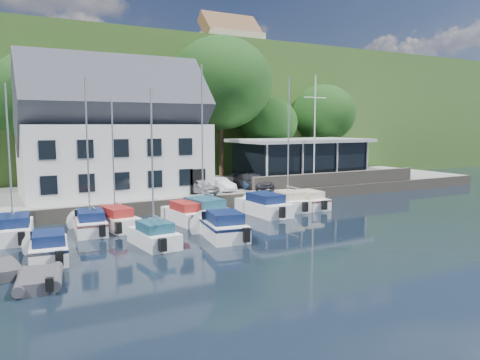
{
  "coord_description": "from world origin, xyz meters",
  "views": [
    {
      "loc": [
        -16.17,
        -21.38,
        6.51
      ],
      "look_at": [
        0.41,
        9.0,
        2.38
      ],
      "focal_mm": 35.0,
      "sensor_mm": 36.0,
      "label": 1
    }
  ],
  "objects_px": {
    "car_dgrey": "(253,182)",
    "boat_r2_0": "(49,246)",
    "boat_r1_2": "(113,160)",
    "boat_r2_1": "(152,169)",
    "car_blue": "(251,180)",
    "dinghy_0": "(0,268)",
    "car_white": "(220,184)",
    "dinghy_1": "(40,277)",
    "flagpole": "(315,131)",
    "boat_r1_1": "(88,163)",
    "boat_r1_5": "(263,204)",
    "boat_r1_4": "(202,150)",
    "car_silver": "(200,186)",
    "boat_r1_0": "(9,162)",
    "boat_r1_7": "(307,199)",
    "boat_r1_6": "(288,151)",
    "boat_r1_3": "(185,212)",
    "club_pavilion": "(300,160)",
    "boat_r2_2": "(223,225)",
    "harbor_building": "(114,139)"
  },
  "relations": [
    {
      "from": "car_dgrey",
      "to": "boat_r2_0",
      "type": "relative_size",
      "value": 0.89
    },
    {
      "from": "car_blue",
      "to": "boat_r1_0",
      "type": "bearing_deg",
      "value": -145.93
    },
    {
      "from": "boat_r1_2",
      "to": "boat_r2_1",
      "type": "relative_size",
      "value": 1.03
    },
    {
      "from": "car_blue",
      "to": "dinghy_0",
      "type": "bearing_deg",
      "value": -131.14
    },
    {
      "from": "club_pavilion",
      "to": "boat_r1_0",
      "type": "xyz_separation_m",
      "value": [
        -26.02,
        -8.42,
        1.35
      ]
    },
    {
      "from": "boat_r2_0",
      "to": "boat_r2_1",
      "type": "bearing_deg",
      "value": 8.26
    },
    {
      "from": "boat_r1_5",
      "to": "dinghy_1",
      "type": "distance_m",
      "value": 18.1
    },
    {
      "from": "flagpole",
      "to": "dinghy_0",
      "type": "bearing_deg",
      "value": -156.44
    },
    {
      "from": "car_dgrey",
      "to": "boat_r1_7",
      "type": "relative_size",
      "value": 0.81
    },
    {
      "from": "boat_r1_3",
      "to": "boat_r2_2",
      "type": "distance_m",
      "value": 5.06
    },
    {
      "from": "boat_r1_4",
      "to": "boat_r1_6",
      "type": "xyz_separation_m",
      "value": [
        7.34,
        0.54,
        -0.28
      ]
    },
    {
      "from": "boat_r2_1",
      "to": "dinghy_1",
      "type": "xyz_separation_m",
      "value": [
        -6.09,
        -3.87,
        -3.8
      ]
    },
    {
      "from": "boat_r2_1",
      "to": "flagpole",
      "type": "bearing_deg",
      "value": 22.09
    },
    {
      "from": "boat_r2_2",
      "to": "flagpole",
      "type": "bearing_deg",
      "value": 43.86
    },
    {
      "from": "car_silver",
      "to": "boat_r1_0",
      "type": "xyz_separation_m",
      "value": [
        -13.71,
        -4.99,
        2.79
      ]
    },
    {
      "from": "car_dgrey",
      "to": "boat_r1_0",
      "type": "xyz_separation_m",
      "value": [
        -18.82,
        -5.27,
        2.75
      ]
    },
    {
      "from": "car_silver",
      "to": "boat_r2_1",
      "type": "distance_m",
      "value": 12.62
    },
    {
      "from": "car_silver",
      "to": "boat_r1_1",
      "type": "xyz_separation_m",
      "value": [
        -9.53,
        -5.23,
        2.63
      ]
    },
    {
      "from": "boat_r1_4",
      "to": "boat_r1_0",
      "type": "bearing_deg",
      "value": 170.41
    },
    {
      "from": "car_white",
      "to": "car_blue",
      "type": "bearing_deg",
      "value": 3.15
    },
    {
      "from": "flagpole",
      "to": "boat_r2_0",
      "type": "bearing_deg",
      "value": -157.61
    },
    {
      "from": "boat_r2_0",
      "to": "boat_r2_1",
      "type": "height_order",
      "value": "boat_r2_1"
    },
    {
      "from": "boat_r1_4",
      "to": "boat_r2_1",
      "type": "height_order",
      "value": "boat_r1_4"
    },
    {
      "from": "flagpole",
      "to": "boat_r1_1",
      "type": "distance_m",
      "value": 20.93
    },
    {
      "from": "car_white",
      "to": "dinghy_1",
      "type": "height_order",
      "value": "car_white"
    },
    {
      "from": "boat_r1_7",
      "to": "car_white",
      "type": "bearing_deg",
      "value": 132.4
    },
    {
      "from": "car_blue",
      "to": "boat_r1_5",
      "type": "distance_m",
      "value": 7.35
    },
    {
      "from": "harbor_building",
      "to": "boat_r2_1",
      "type": "relative_size",
      "value": 1.74
    },
    {
      "from": "boat_r1_3",
      "to": "boat_r1_7",
      "type": "height_order",
      "value": "boat_r1_3"
    },
    {
      "from": "boat_r1_7",
      "to": "car_dgrey",
      "type": "bearing_deg",
      "value": 111.83
    },
    {
      "from": "car_white",
      "to": "flagpole",
      "type": "bearing_deg",
      "value": -17.28
    },
    {
      "from": "club_pavilion",
      "to": "boat_r1_6",
      "type": "height_order",
      "value": "boat_r1_6"
    },
    {
      "from": "car_blue",
      "to": "boat_r2_2",
      "type": "height_order",
      "value": "car_blue"
    },
    {
      "from": "flagpole",
      "to": "boat_r1_2",
      "type": "distance_m",
      "value": 19.25
    },
    {
      "from": "car_silver",
      "to": "boat_r1_5",
      "type": "bearing_deg",
      "value": -81.4
    },
    {
      "from": "boat_r2_1",
      "to": "dinghy_1",
      "type": "bearing_deg",
      "value": -153.13
    },
    {
      "from": "car_blue",
      "to": "boat_r1_4",
      "type": "distance_m",
      "value": 10.53
    },
    {
      "from": "boat_r1_7",
      "to": "boat_r2_1",
      "type": "relative_size",
      "value": 0.66
    },
    {
      "from": "boat_r1_2",
      "to": "dinghy_1",
      "type": "bearing_deg",
      "value": -129.76
    },
    {
      "from": "car_dgrey",
      "to": "boat_r1_5",
      "type": "bearing_deg",
      "value": -119.04
    },
    {
      "from": "boat_r1_5",
      "to": "boat_r1_6",
      "type": "height_order",
      "value": "boat_r1_6"
    },
    {
      "from": "car_dgrey",
      "to": "boat_r2_0",
      "type": "bearing_deg",
      "value": -154.68
    },
    {
      "from": "dinghy_0",
      "to": "boat_r1_7",
      "type": "bearing_deg",
      "value": 9.42
    },
    {
      "from": "boat_r1_3",
      "to": "dinghy_0",
      "type": "xyz_separation_m",
      "value": [
        -11.18,
        -6.43,
        -0.39
      ]
    },
    {
      "from": "dinghy_1",
      "to": "car_white",
      "type": "bearing_deg",
      "value": 53.03
    },
    {
      "from": "boat_r2_0",
      "to": "dinghy_0",
      "type": "distance_m",
      "value": 2.65
    },
    {
      "from": "boat_r1_0",
      "to": "dinghy_0",
      "type": "distance_m",
      "value": 7.94
    },
    {
      "from": "club_pavilion",
      "to": "dinghy_1",
      "type": "distance_m",
      "value": 31.01
    },
    {
      "from": "flagpole",
      "to": "boat_r1_4",
      "type": "relative_size",
      "value": 1.03
    },
    {
      "from": "harbor_building",
      "to": "boat_r1_7",
      "type": "relative_size",
      "value": 2.61
    }
  ]
}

